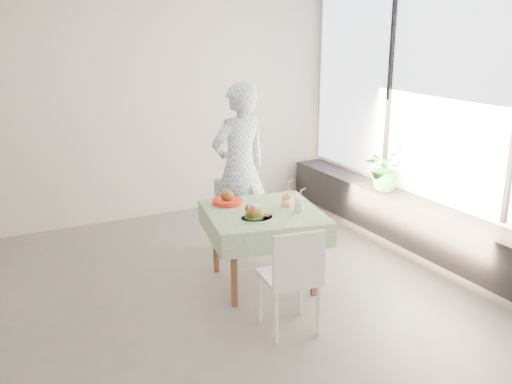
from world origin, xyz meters
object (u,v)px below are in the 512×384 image
chair_near (289,298)px  juice_cup_orange (287,200)px  chair_far (232,231)px  main_dish (255,214)px  potted_plant (385,167)px  diner (240,169)px  cafe_table (263,239)px

chair_near → juice_cup_orange: (0.47, 0.86, 0.53)m
chair_far → chair_near: size_ratio=0.89×
chair_near → main_dish: (0.03, 0.67, 0.51)m
chair_far → chair_near: (-0.28, -1.70, 0.03)m
chair_near → potted_plant: (2.22, 1.54, 0.49)m
diner → potted_plant: diner is taller
cafe_table → chair_near: (-0.21, -0.86, -0.18)m
cafe_table → main_dish: bearing=-133.6°
chair_far → chair_near: 1.72m
chair_far → diner: bearing=21.5°
juice_cup_orange → potted_plant: (1.76, 0.68, -0.04)m
juice_cup_orange → main_dish: bearing=-156.1°
diner → main_dish: 1.14m
juice_cup_orange → potted_plant: bearing=21.1°
chair_near → juice_cup_orange: size_ratio=3.01×
cafe_table → main_dish: size_ratio=4.02×
chair_far → juice_cup_orange: (0.19, -0.83, 0.56)m
potted_plant → chair_far: bearing=175.4°
main_dish → juice_cup_orange: 0.48m
chair_far → potted_plant: (1.94, -0.16, 0.53)m
diner → juice_cup_orange: bearing=86.3°
chair_near → diner: 1.90m
chair_far → diner: (0.11, 0.04, 0.68)m
cafe_table → diner: 1.01m
main_dish → juice_cup_orange: size_ratio=1.01×
chair_far → main_dish: size_ratio=2.64×
main_dish → chair_near: bearing=-92.7°
chair_far → potted_plant: bearing=-4.6°
juice_cup_orange → cafe_table: bearing=-179.5°
cafe_table → diner: bearing=78.5°
cafe_table → potted_plant: (2.01, 0.68, 0.31)m
juice_cup_orange → potted_plant: potted_plant is taller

